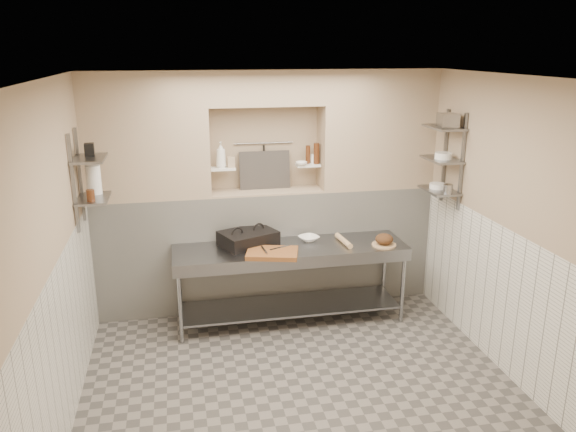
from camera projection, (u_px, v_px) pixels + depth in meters
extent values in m
cube|color=#68625C|center=(298.00, 383.00, 5.36)|extent=(4.00, 3.90, 0.10)
cube|color=silver|center=(299.00, 70.00, 4.53)|extent=(4.00, 3.90, 0.10)
cube|color=#A0856A|center=(52.00, 256.00, 4.56)|extent=(0.10, 3.90, 2.80)
cube|color=#A0856A|center=(509.00, 226.00, 5.33)|extent=(0.10, 3.90, 2.80)
cube|color=#A0856A|center=(263.00, 187.00, 6.82)|extent=(4.00, 0.10, 2.80)
cube|color=#A0856A|center=(377.00, 358.00, 3.07)|extent=(4.00, 0.10, 2.80)
cube|color=silver|center=(267.00, 248.00, 6.79)|extent=(4.00, 0.40, 1.40)
cube|color=#A0856A|center=(266.00, 191.00, 6.58)|extent=(1.30, 0.40, 0.02)
cube|color=#A0856A|center=(146.00, 136.00, 6.13)|extent=(1.35, 0.40, 1.40)
cube|color=#A0856A|center=(376.00, 129.00, 6.64)|extent=(1.35, 0.40, 1.40)
cube|color=#A0856A|center=(265.00, 87.00, 6.24)|extent=(1.30, 0.40, 0.40)
cube|color=silver|center=(70.00, 333.00, 4.77)|extent=(0.02, 3.90, 1.40)
cube|color=silver|center=(495.00, 294.00, 5.52)|extent=(0.02, 3.90, 1.40)
cube|color=white|center=(223.00, 169.00, 6.41)|extent=(0.28, 0.16, 0.02)
cube|color=white|center=(308.00, 165.00, 6.59)|extent=(0.28, 0.16, 0.02)
cylinder|color=gray|center=(264.00, 143.00, 6.59)|extent=(0.70, 0.02, 0.02)
cylinder|color=black|center=(264.00, 158.00, 6.62)|extent=(0.02, 0.02, 0.30)
cube|color=#383330|center=(265.00, 170.00, 6.61)|extent=(0.60, 0.08, 0.45)
cube|color=slate|center=(80.00, 175.00, 5.63)|extent=(0.03, 0.03, 0.95)
cube|color=slate|center=(73.00, 184.00, 5.25)|extent=(0.03, 0.03, 0.95)
cube|color=slate|center=(93.00, 199.00, 5.52)|extent=(0.30, 0.50, 0.02)
cube|color=slate|center=(89.00, 159.00, 5.41)|extent=(0.30, 0.50, 0.03)
cube|color=slate|center=(445.00, 156.00, 6.36)|extent=(0.03, 0.03, 1.05)
cube|color=slate|center=(462.00, 162.00, 5.99)|extent=(0.03, 0.03, 1.05)
cube|color=slate|center=(439.00, 190.00, 6.25)|extent=(0.30, 0.50, 0.02)
cube|color=slate|center=(442.00, 159.00, 6.15)|extent=(0.30, 0.50, 0.02)
cube|color=slate|center=(444.00, 127.00, 6.05)|extent=(0.30, 0.50, 0.03)
cube|color=gray|center=(290.00, 248.00, 6.25)|extent=(2.60, 0.70, 0.04)
cube|color=gray|center=(290.00, 305.00, 6.46)|extent=(2.45, 0.60, 0.03)
cube|color=gray|center=(297.00, 264.00, 5.96)|extent=(2.60, 0.02, 0.12)
cylinder|color=gray|center=(180.00, 306.00, 5.88)|extent=(0.04, 0.04, 0.86)
cylinder|color=gray|center=(179.00, 284.00, 6.42)|extent=(0.04, 0.04, 0.86)
cylinder|color=gray|center=(403.00, 287.00, 6.35)|extent=(0.04, 0.04, 0.86)
cylinder|color=gray|center=(384.00, 268.00, 6.89)|extent=(0.04, 0.04, 0.86)
cube|color=black|center=(248.00, 240.00, 6.28)|extent=(0.71, 0.62, 0.11)
cube|color=black|center=(248.00, 234.00, 6.26)|extent=(0.71, 0.62, 0.05)
cube|color=brown|center=(272.00, 253.00, 5.98)|extent=(0.62, 0.50, 0.05)
cube|color=gray|center=(280.00, 248.00, 6.08)|extent=(0.25, 0.14, 0.01)
cylinder|color=gray|center=(264.00, 250.00, 5.98)|extent=(0.04, 0.23, 0.02)
imported|color=white|center=(309.00, 238.00, 6.43)|extent=(0.29, 0.29, 0.05)
cylinder|color=#DEB57F|center=(344.00, 241.00, 6.35)|extent=(0.09, 0.41, 0.06)
cylinder|color=#DEB57F|center=(384.00, 245.00, 6.28)|extent=(0.27, 0.27, 0.02)
ellipsoid|color=#4C2D19|center=(384.00, 239.00, 6.26)|extent=(0.20, 0.20, 0.12)
imported|color=white|center=(221.00, 155.00, 6.36)|extent=(0.13, 0.13, 0.30)
cube|color=#A0856A|center=(231.00, 162.00, 6.40)|extent=(0.08, 0.08, 0.12)
imported|color=white|center=(301.00, 164.00, 6.52)|extent=(0.18, 0.18, 0.04)
cylinder|color=#452210|center=(316.00, 154.00, 6.57)|extent=(0.07, 0.07, 0.25)
cylinder|color=#452210|center=(308.00, 155.00, 6.59)|extent=(0.05, 0.05, 0.21)
cylinder|color=white|center=(313.00, 159.00, 6.62)|extent=(0.06, 0.06, 0.11)
cylinder|color=white|center=(94.00, 180.00, 5.61)|extent=(0.15, 0.15, 0.29)
cylinder|color=#452210|center=(91.00, 196.00, 5.36)|extent=(0.08, 0.08, 0.12)
cube|color=black|center=(89.00, 150.00, 5.45)|extent=(0.09, 0.09, 0.13)
cylinder|color=white|center=(438.00, 186.00, 6.28)|extent=(0.18, 0.18, 0.05)
cylinder|color=gray|center=(448.00, 189.00, 6.05)|extent=(0.10, 0.10, 0.10)
cylinder|color=white|center=(443.00, 156.00, 6.11)|extent=(0.18, 0.18, 0.07)
cube|color=gray|center=(448.00, 120.00, 5.96)|extent=(0.22, 0.25, 0.14)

